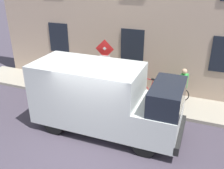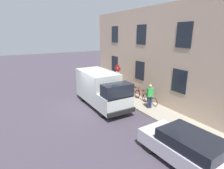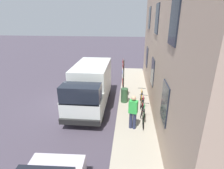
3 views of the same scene
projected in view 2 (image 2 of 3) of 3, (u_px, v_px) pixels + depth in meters
The scene contains 11 objects.
ground_plane at pixel (89, 107), 13.17m from camera, with size 80.00×80.00×0.00m, color #3F3844.
sidewalk_slab at pixel (130, 98), 14.91m from camera, with size 1.96×16.44×0.14m, color gray.
building_facade at pixel (144, 55), 14.60m from camera, with size 0.75×14.44×7.11m.
sign_post_stacked at pixel (118, 77), 14.60m from camera, with size 0.17×0.56×2.64m.
delivery_van at pixel (101, 88), 13.18m from camera, with size 2.03×5.34×2.50m.
parked_hatchback at pixel (188, 148), 7.29m from camera, with size 1.92×4.07×1.38m.
bicycle_green at pixel (150, 99), 13.35m from camera, with size 0.46×1.71×0.89m.
bicycle_red at pixel (141, 95), 14.20m from camera, with size 0.46×1.71×0.89m.
bicycle_orange at pixel (133, 92), 15.05m from camera, with size 0.46×1.71×0.89m.
pedestrian at pixel (150, 95), 12.46m from camera, with size 0.45×0.35×1.72m.
litter_bin at pixel (121, 92), 14.71m from camera, with size 0.44×0.44×0.90m, color #2D5133.
Camera 2 is at (-4.76, -11.37, 5.20)m, focal length 28.85 mm.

